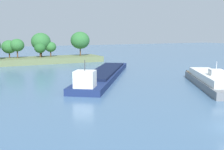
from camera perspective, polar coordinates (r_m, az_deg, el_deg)
treeline_island at (r=96.58m, az=-21.91°, el=4.04°), size 75.33×11.85×10.67m
white_riverboat at (r=56.67m, az=19.62°, el=-1.02°), size 16.34×22.91×5.13m
small_motorboat at (r=75.23m, az=16.71°, el=0.63°), size 3.60×3.87×0.90m
cargo_barge at (r=63.94m, az=-1.69°, el=0.23°), size 29.02×36.90×5.79m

